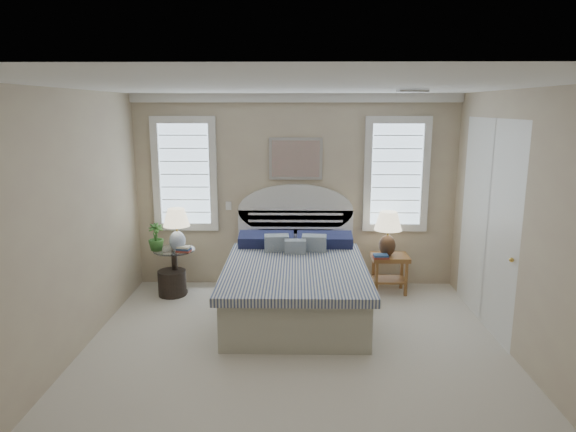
{
  "coord_description": "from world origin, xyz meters",
  "views": [
    {
      "loc": [
        0.01,
        -4.63,
        2.52
      ],
      "look_at": [
        -0.08,
        1.0,
        1.32
      ],
      "focal_mm": 32.0,
      "sensor_mm": 36.0,
      "label": 1
    }
  ],
  "objects_px": {
    "floor_pot": "(172,283)",
    "lamp_right": "(388,228)",
    "side_table_left": "(175,266)",
    "lamp_left": "(177,225)",
    "bed": "(295,282)",
    "nightstand_right": "(390,265)"
  },
  "relations": [
    {
      "from": "nightstand_right",
      "to": "floor_pot",
      "type": "distance_m",
      "value": 2.99
    },
    {
      "from": "side_table_left",
      "to": "lamp_left",
      "type": "height_order",
      "value": "lamp_left"
    },
    {
      "from": "floor_pot",
      "to": "lamp_right",
      "type": "bearing_deg",
      "value": 3.5
    },
    {
      "from": "side_table_left",
      "to": "lamp_left",
      "type": "bearing_deg",
      "value": -36.56
    },
    {
      "from": "bed",
      "to": "lamp_right",
      "type": "bearing_deg",
      "value": 29.28
    },
    {
      "from": "side_table_left",
      "to": "lamp_left",
      "type": "distance_m",
      "value": 0.6
    },
    {
      "from": "side_table_left",
      "to": "floor_pot",
      "type": "xyz_separation_m",
      "value": [
        -0.03,
        -0.07,
        -0.21
      ]
    },
    {
      "from": "bed",
      "to": "nightstand_right",
      "type": "height_order",
      "value": "bed"
    },
    {
      "from": "bed",
      "to": "floor_pot",
      "type": "distance_m",
      "value": 1.77
    },
    {
      "from": "bed",
      "to": "floor_pot",
      "type": "bearing_deg",
      "value": 162.61
    },
    {
      "from": "side_table_left",
      "to": "lamp_right",
      "type": "bearing_deg",
      "value": 2.23
    },
    {
      "from": "side_table_left",
      "to": "nightstand_right",
      "type": "bearing_deg",
      "value": 1.94
    },
    {
      "from": "floor_pot",
      "to": "lamp_left",
      "type": "xyz_separation_m",
      "value": [
        0.09,
        0.02,
        0.81
      ]
    },
    {
      "from": "floor_pot",
      "to": "lamp_left",
      "type": "bearing_deg",
      "value": 11.59
    },
    {
      "from": "lamp_right",
      "to": "side_table_left",
      "type": "bearing_deg",
      "value": -177.77
    },
    {
      "from": "lamp_right",
      "to": "lamp_left",
      "type": "bearing_deg",
      "value": -176.77
    },
    {
      "from": "lamp_right",
      "to": "nightstand_right",
      "type": "bearing_deg",
      "value": -17.38
    },
    {
      "from": "bed",
      "to": "floor_pot",
      "type": "height_order",
      "value": "bed"
    },
    {
      "from": "bed",
      "to": "side_table_left",
      "type": "xyz_separation_m",
      "value": [
        -1.65,
        0.59,
        0.0
      ]
    },
    {
      "from": "floor_pot",
      "to": "lamp_right",
      "type": "xyz_separation_m",
      "value": [
        2.94,
        0.18,
        0.73
      ]
    },
    {
      "from": "floor_pot",
      "to": "lamp_right",
      "type": "distance_m",
      "value": 3.03
    },
    {
      "from": "lamp_left",
      "to": "lamp_right",
      "type": "height_order",
      "value": "lamp_left"
    }
  ]
}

